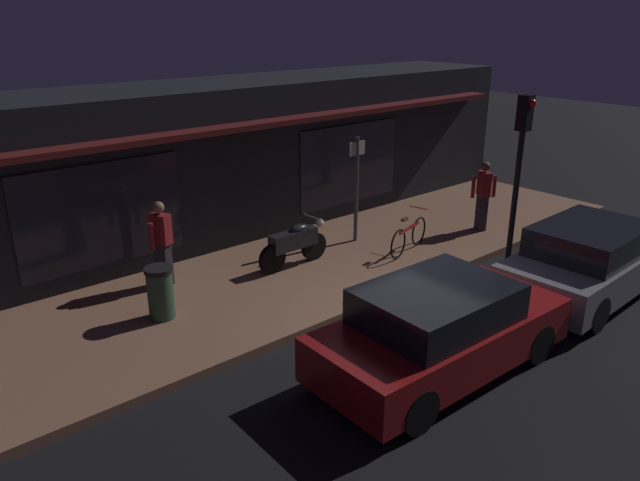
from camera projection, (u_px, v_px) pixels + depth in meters
name	position (u px, v px, depth m)	size (l,w,h in m)	color
ground_plane	(411.00, 330.00, 10.39)	(60.00, 60.00, 0.00)	black
sidewalk_slab	(301.00, 273.00, 12.50)	(18.00, 4.00, 0.15)	#8C6047
storefront_building	(210.00, 161.00, 14.30)	(18.00, 3.30, 3.60)	black
motorcycle	(295.00, 243.00, 12.48)	(1.70, 0.55, 0.97)	black
bicycle_parked	(409.00, 236.00, 13.27)	(1.61, 0.55, 0.91)	black
person_photographer	(162.00, 242.00, 11.47)	(0.60, 0.44, 1.67)	#28232D
person_bystander	(483.00, 194.00, 14.48)	(0.56, 0.44, 1.67)	#28232D
sign_post	(356.00, 183.00, 13.58)	(0.44, 0.09, 2.40)	#47474C
trash_bin	(160.00, 292.00, 10.34)	(0.48, 0.48, 0.93)	#2D4C33
traffic_light_pole	(521.00, 152.00, 12.14)	(0.24, 0.33, 3.60)	black
parked_car_near	(440.00, 329.00, 8.96)	(4.15, 1.88, 1.42)	black
parked_car_far	(590.00, 260.00, 11.48)	(4.15, 1.89, 1.42)	black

